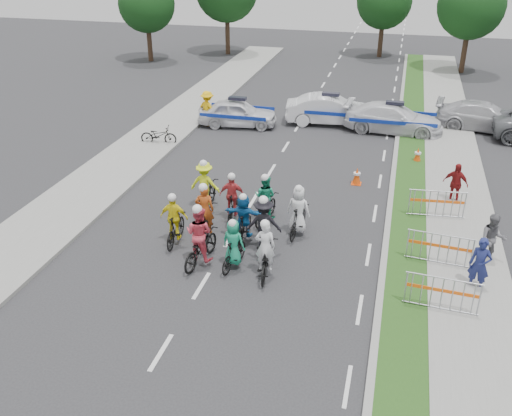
% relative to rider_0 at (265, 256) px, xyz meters
% --- Properties ---
extents(ground, '(90.00, 90.00, 0.00)m').
position_rel_rider_0_xyz_m(ground, '(-1.67, -1.07, -0.63)').
color(ground, '#28282B').
rests_on(ground, ground).
extents(curb_right, '(0.20, 60.00, 0.12)m').
position_rel_rider_0_xyz_m(curb_right, '(3.43, 3.93, -0.57)').
color(curb_right, gray).
rests_on(curb_right, ground).
extents(grass_strip, '(1.20, 60.00, 0.11)m').
position_rel_rider_0_xyz_m(grass_strip, '(4.13, 3.93, -0.57)').
color(grass_strip, '#204516').
rests_on(grass_strip, ground).
extents(sidewalk_right, '(2.40, 60.00, 0.13)m').
position_rel_rider_0_xyz_m(sidewalk_right, '(5.93, 3.93, -0.56)').
color(sidewalk_right, gray).
rests_on(sidewalk_right, ground).
extents(sidewalk_left, '(3.00, 60.00, 0.13)m').
position_rel_rider_0_xyz_m(sidewalk_left, '(-8.17, 3.93, -0.56)').
color(sidewalk_left, gray).
rests_on(sidewalk_left, ground).
extents(rider_0, '(0.86, 1.92, 1.90)m').
position_rel_rider_0_xyz_m(rider_0, '(0.00, 0.00, 0.00)').
color(rider_0, black).
rests_on(rider_0, ground).
extents(rider_1, '(0.78, 1.67, 1.70)m').
position_rel_rider_0_xyz_m(rider_1, '(-1.03, 0.14, 0.04)').
color(rider_1, black).
rests_on(rider_1, ground).
extents(rider_2, '(1.00, 2.10, 2.05)m').
position_rel_rider_0_xyz_m(rider_2, '(-2.11, 0.13, 0.13)').
color(rider_2, black).
rests_on(rider_2, ground).
extents(rider_3, '(0.95, 1.78, 1.84)m').
position_rel_rider_0_xyz_m(rider_3, '(-3.31, 1.09, 0.08)').
color(rider_3, black).
rests_on(rider_3, ground).
extents(rider_4, '(1.23, 2.09, 2.04)m').
position_rel_rider_0_xyz_m(rider_4, '(-0.36, 1.25, 0.16)').
color(rider_4, black).
rests_on(rider_4, ground).
extents(rider_5, '(1.38, 1.65, 1.73)m').
position_rel_rider_0_xyz_m(rider_5, '(-1.19, 1.88, 0.11)').
color(rider_5, black).
rests_on(rider_5, ground).
extents(rider_6, '(1.03, 2.06, 2.00)m').
position_rel_rider_0_xyz_m(rider_6, '(-2.49, 1.76, 0.03)').
color(rider_6, black).
rests_on(rider_6, ground).
extents(rider_7, '(0.83, 1.82, 1.87)m').
position_rel_rider_0_xyz_m(rider_7, '(0.48, 2.68, 0.10)').
color(rider_7, black).
rests_on(rider_7, ground).
extents(rider_8, '(0.89, 1.88, 1.84)m').
position_rel_rider_0_xyz_m(rider_8, '(-0.83, 3.36, 0.06)').
color(rider_8, black).
rests_on(rider_8, ground).
extents(rider_9, '(0.95, 1.78, 1.83)m').
position_rel_rider_0_xyz_m(rider_9, '(-1.97, 3.20, 0.08)').
color(rider_9, black).
rests_on(rider_9, ground).
extents(rider_10, '(1.10, 1.94, 1.97)m').
position_rel_rider_0_xyz_m(rider_10, '(-3.19, 3.76, 0.13)').
color(rider_10, black).
rests_on(rider_10, ground).
extents(police_car_0, '(4.26, 2.22, 1.38)m').
position_rel_rider_0_xyz_m(police_car_0, '(-4.74, 13.39, 0.07)').
color(police_car_0, silver).
rests_on(police_car_0, ground).
extents(police_car_1, '(4.77, 2.25, 1.51)m').
position_rel_rider_0_xyz_m(police_car_1, '(-0.15, 14.94, 0.13)').
color(police_car_1, silver).
rests_on(police_car_1, ground).
extents(police_car_2, '(5.11, 2.47, 1.43)m').
position_rel_rider_0_xyz_m(police_car_2, '(3.13, 14.41, 0.09)').
color(police_car_2, silver).
rests_on(police_car_2, ground).
extents(civilian_sedan, '(5.03, 2.53, 1.40)m').
position_rel_rider_0_xyz_m(civilian_sedan, '(7.62, 15.93, 0.07)').
color(civilian_sedan, '#B5B5BA').
rests_on(civilian_sedan, ground).
extents(spectator_0, '(0.70, 0.57, 1.66)m').
position_rel_rider_0_xyz_m(spectator_0, '(6.08, 0.75, 0.21)').
color(spectator_0, navy).
rests_on(spectator_0, ground).
extents(spectator_1, '(0.85, 0.69, 1.67)m').
position_rel_rider_0_xyz_m(spectator_1, '(6.58, 2.38, 0.21)').
color(spectator_1, '#5E5E63').
rests_on(spectator_1, ground).
extents(spectator_2, '(1.02, 0.68, 1.61)m').
position_rel_rider_0_xyz_m(spectator_2, '(5.71, 6.56, 0.18)').
color(spectator_2, maroon).
rests_on(spectator_2, ground).
extents(marshal_hiviz, '(1.35, 1.09, 1.82)m').
position_rel_rider_0_xyz_m(marshal_hiviz, '(-6.28, 13.07, 0.28)').
color(marshal_hiviz, yellow).
rests_on(marshal_hiviz, ground).
extents(barrier_0, '(2.03, 0.65, 1.12)m').
position_rel_rider_0_xyz_m(barrier_0, '(5.03, -0.66, -0.07)').
color(barrier_0, '#A5A8AD').
rests_on(barrier_0, ground).
extents(barrier_1, '(2.04, 0.69, 1.12)m').
position_rel_rider_0_xyz_m(barrier_1, '(5.03, 1.79, -0.07)').
color(barrier_1, '#A5A8AD').
rests_on(barrier_1, ground).
extents(barrier_2, '(2.04, 0.70, 1.12)m').
position_rel_rider_0_xyz_m(barrier_2, '(5.03, 5.01, -0.07)').
color(barrier_2, '#A5A8AD').
rests_on(barrier_2, ground).
extents(cone_0, '(0.40, 0.40, 0.70)m').
position_rel_rider_0_xyz_m(cone_0, '(2.01, 7.43, -0.29)').
color(cone_0, '#F24C0C').
rests_on(cone_0, ground).
extents(cone_1, '(0.40, 0.40, 0.70)m').
position_rel_rider_0_xyz_m(cone_1, '(4.38, 10.43, -0.29)').
color(cone_1, '#F24C0C').
rests_on(cone_1, ground).
extents(parked_bike, '(1.80, 0.85, 0.91)m').
position_rel_rider_0_xyz_m(parked_bike, '(-7.63, 9.74, -0.17)').
color(parked_bike, black).
rests_on(parked_bike, ground).
extents(tree_0, '(4.20, 4.20, 6.30)m').
position_rel_rider_0_xyz_m(tree_0, '(-15.67, 26.93, 3.56)').
color(tree_0, '#382619').
rests_on(tree_0, ground).
extents(tree_1, '(4.55, 4.55, 6.82)m').
position_rel_rider_0_xyz_m(tree_1, '(7.33, 28.93, 3.91)').
color(tree_1, '#382619').
rests_on(tree_1, ground).
extents(tree_4, '(4.20, 4.20, 6.30)m').
position_rel_rider_0_xyz_m(tree_4, '(1.33, 32.93, 3.56)').
color(tree_4, '#382619').
rests_on(tree_4, ground).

